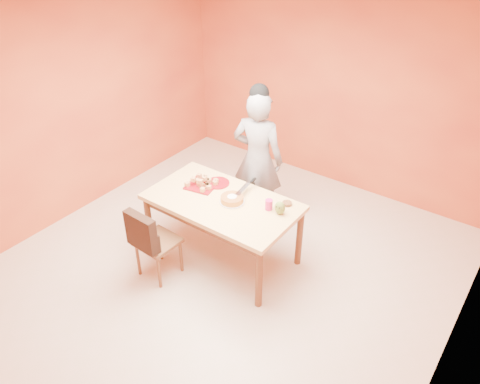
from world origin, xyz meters
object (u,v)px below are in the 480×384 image
Objects in this scene: dining_table at (222,208)px; person at (258,159)px; dining_chair at (156,241)px; pastry_platter at (202,185)px; egg_ornament at (280,208)px; magenta_glass at (269,205)px; red_dinner_plate at (218,183)px; checker_tin at (287,203)px; sponge_cake at (232,199)px.

person is (-0.11, 0.83, 0.18)m from dining_table.
dining_chair is at bearing -121.18° from dining_table.
person reaches higher than pastry_platter.
dining_chair reaches higher than pastry_platter.
egg_ornament is 1.27× the size of magenta_glass.
dining_table is 6.19× the size of red_dinner_plate.
magenta_glass is at bearing 44.60° from dining_chair.
red_dinner_plate is (0.14, 0.87, 0.32)m from dining_chair.
magenta_glass reaches higher than red_dinner_plate.
dining_table is at bearing -168.95° from egg_ornament.
checker_tin is at bearing 6.42° from red_dinner_plate.
pastry_platter is 0.98m from checker_tin.
dining_chair is 0.51× the size of person.
pastry_platter is at bearing 90.32° from dining_chair.
dining_table is at bearing -160.95° from sponge_cake.
checker_tin is at bearing 131.81° from person.
pastry_platter reaches higher than dining_table.
egg_ornament is at bearing 3.15° from pastry_platter.
dining_table is 0.53m from magenta_glass.
magenta_glass reaches higher than dining_table.
egg_ornament is 0.19m from checker_tin.
pastry_platter is (0.03, 0.73, 0.32)m from dining_chair.
red_dinner_plate is 2.33× the size of magenta_glass.
magenta_glass is at bearing 16.89° from sponge_cake.
dining_table is 0.77m from dining_chair.
sponge_cake is (0.10, 0.04, 0.13)m from dining_table.
red_dinner_plate is at bearing 50.96° from pastry_platter.
person is 6.51× the size of red_dinner_plate.
checker_tin is (0.71, -0.50, -0.07)m from person.
red_dinner_plate is (-0.24, 0.24, 0.10)m from dining_table.
dining_chair is 1.54m from person.
red_dinner_plate is at bearing 173.32° from magenta_glass.
person is 16.90× the size of checker_tin.
dining_table is 0.35m from red_dinner_plate.
dining_chair is 2.80× the size of pastry_platter.
person reaches higher than egg_ornament.
dining_table is 16.05× the size of checker_tin.
sponge_cake is 2.41× the size of checker_tin.
sponge_cake is at bearing 92.26° from person.
checker_tin is (0.11, 0.18, -0.04)m from magenta_glass.
person reaches higher than checker_tin.
egg_ornament is 0.13m from magenta_glass.
dining_chair reaches higher than checker_tin.
checker_tin is at bearing 31.03° from sponge_cake.
person is 0.82m from sponge_cake.
egg_ornament is (0.86, -0.09, 0.06)m from red_dinner_plate.
sponge_cake is 0.52m from egg_ornament.
checker_tin is (0.95, 0.23, 0.01)m from pastry_platter.
person is at bearing 134.17° from egg_ornament.
red_dinner_plate is at bearing 171.54° from egg_ornament.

